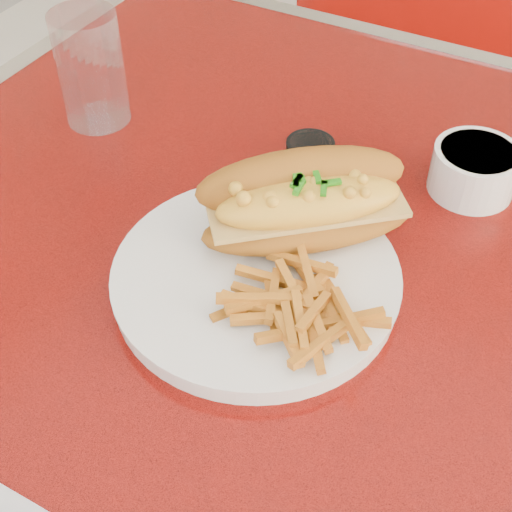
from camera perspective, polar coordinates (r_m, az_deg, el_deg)
The scene contains 9 objects.
diner_table at distance 0.84m, azimuth 11.62°, elevation -7.63°, with size 1.23×0.83×0.77m.
booth_bench_far at distance 1.65m, azimuth 19.69°, elevation 5.70°, with size 1.20×0.51×0.90m.
dinner_plate at distance 0.66m, azimuth 0.00°, elevation -1.79°, with size 0.32×0.32×0.02m.
mac_hoagie at distance 0.67m, azimuth 4.00°, elevation 4.34°, with size 0.22×0.21×0.09m.
fries_pile at distance 0.61m, azimuth 3.60°, elevation -3.81°, with size 0.10×0.09×0.03m, color orange, non-canonical shape.
fork at distance 0.67m, azimuth 6.23°, elevation -0.16°, with size 0.03×0.16×0.00m.
gravy_ramekin at distance 0.79m, azimuth 17.06°, elevation 6.68°, with size 0.12×0.12×0.05m.
sauce_cup_left at distance 0.81m, azimuth 4.34°, elevation 8.36°, with size 0.07×0.07×0.03m.
water_tumbler at distance 0.87m, azimuth -13.07°, elevation 14.38°, with size 0.08×0.08×0.13m, color #C1E0F8.
Camera 1 is at (0.09, -0.52, 1.26)m, focal length 50.00 mm.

